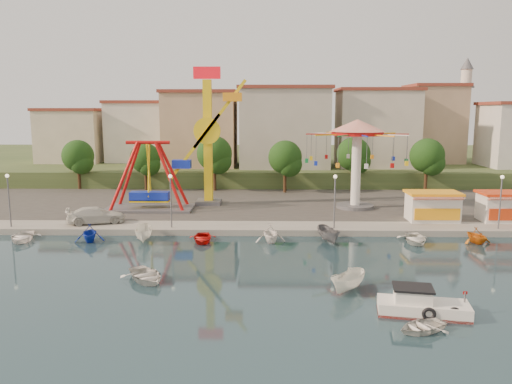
{
  "coord_description": "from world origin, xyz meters",
  "views": [
    {
      "loc": [
        1.2,
        -34.83,
        12.02
      ],
      "look_at": [
        0.32,
        14.0,
        4.0
      ],
      "focal_mm": 35.0,
      "sensor_mm": 36.0,
      "label": 1
    }
  ],
  "objects_px": {
    "wave_swinger": "(357,144)",
    "kamikaze_tower": "(210,140)",
    "skiff": "(348,282)",
    "pirate_ship_ride": "(149,177)",
    "cabin_motorboat": "(421,307)",
    "rowboat_a": "(146,275)",
    "van": "(96,215)"
  },
  "relations": [
    {
      "from": "cabin_motorboat",
      "to": "van",
      "type": "xyz_separation_m",
      "value": [
        -26.58,
        21.25,
        0.94
      ]
    },
    {
      "from": "van",
      "to": "cabin_motorboat",
      "type": "bearing_deg",
      "value": -146.56
    },
    {
      "from": "wave_swinger",
      "to": "pirate_ship_ride",
      "type": "bearing_deg",
      "value": -176.56
    },
    {
      "from": "van",
      "to": "wave_swinger",
      "type": "bearing_deg",
      "value": -90.81
    },
    {
      "from": "pirate_ship_ride",
      "to": "wave_swinger",
      "type": "distance_m",
      "value": 24.38
    },
    {
      "from": "pirate_ship_ride",
      "to": "rowboat_a",
      "type": "xyz_separation_m",
      "value": [
        4.89,
        -22.84,
        -3.98
      ]
    },
    {
      "from": "pirate_ship_ride",
      "to": "van",
      "type": "distance_m",
      "value": 8.68
    },
    {
      "from": "cabin_motorboat",
      "to": "rowboat_a",
      "type": "bearing_deg",
      "value": 172.27
    },
    {
      "from": "kamikaze_tower",
      "to": "cabin_motorboat",
      "type": "relative_size",
      "value": 2.99
    },
    {
      "from": "wave_swinger",
      "to": "van",
      "type": "relative_size",
      "value": 2.03
    },
    {
      "from": "wave_swinger",
      "to": "skiff",
      "type": "bearing_deg",
      "value": -100.97
    },
    {
      "from": "wave_swinger",
      "to": "skiff",
      "type": "relative_size",
      "value": 3.17
    },
    {
      "from": "wave_swinger",
      "to": "cabin_motorboat",
      "type": "height_order",
      "value": "wave_swinger"
    },
    {
      "from": "wave_swinger",
      "to": "kamikaze_tower",
      "type": "bearing_deg",
      "value": 173.77
    },
    {
      "from": "pirate_ship_ride",
      "to": "wave_swinger",
      "type": "relative_size",
      "value": 0.86
    },
    {
      "from": "kamikaze_tower",
      "to": "van",
      "type": "relative_size",
      "value": 2.88
    },
    {
      "from": "cabin_motorboat",
      "to": "skiff",
      "type": "distance_m",
      "value": 5.2
    },
    {
      "from": "pirate_ship_ride",
      "to": "cabin_motorboat",
      "type": "xyz_separation_m",
      "value": [
        22.67,
        -28.41,
        -3.9
      ]
    },
    {
      "from": "kamikaze_tower",
      "to": "rowboat_a",
      "type": "distance_m",
      "value": 27.45
    },
    {
      "from": "wave_swinger",
      "to": "rowboat_a",
      "type": "relative_size",
      "value": 2.88
    },
    {
      "from": "kamikaze_tower",
      "to": "cabin_motorboat",
      "type": "height_order",
      "value": "kamikaze_tower"
    },
    {
      "from": "pirate_ship_ride",
      "to": "kamikaze_tower",
      "type": "bearing_deg",
      "value": 26.1
    },
    {
      "from": "pirate_ship_ride",
      "to": "wave_swinger",
      "type": "xyz_separation_m",
      "value": [
        24.04,
        1.44,
        3.8
      ]
    },
    {
      "from": "pirate_ship_ride",
      "to": "van",
      "type": "bearing_deg",
      "value": -118.65
    },
    {
      "from": "pirate_ship_ride",
      "to": "skiff",
      "type": "relative_size",
      "value": 2.73
    },
    {
      "from": "pirate_ship_ride",
      "to": "rowboat_a",
      "type": "height_order",
      "value": "pirate_ship_ride"
    },
    {
      "from": "cabin_motorboat",
      "to": "van",
      "type": "height_order",
      "value": "van"
    },
    {
      "from": "pirate_ship_ride",
      "to": "skiff",
      "type": "distance_m",
      "value": 31.41
    },
    {
      "from": "wave_swinger",
      "to": "cabin_motorboat",
      "type": "xyz_separation_m",
      "value": [
        -1.36,
        -29.85,
        -7.7
      ]
    },
    {
      "from": "pirate_ship_ride",
      "to": "kamikaze_tower",
      "type": "distance_m",
      "value": 8.6
    },
    {
      "from": "pirate_ship_ride",
      "to": "cabin_motorboat",
      "type": "height_order",
      "value": "pirate_ship_ride"
    },
    {
      "from": "cabin_motorboat",
      "to": "rowboat_a",
      "type": "height_order",
      "value": "cabin_motorboat"
    }
  ]
}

